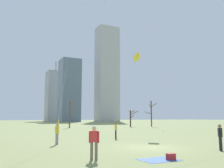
{
  "coord_description": "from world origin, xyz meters",
  "views": [
    {
      "loc": [
        -10.09,
        -14.17,
        2.01
      ],
      "look_at": [
        0.0,
        6.0,
        5.13
      ],
      "focal_mm": 39.21,
      "sensor_mm": 36.0,
      "label": 1
    }
  ],
  "objects": [
    {
      "name": "picnic_spot",
      "position": [
        -2.37,
        -4.5,
        0.09
      ],
      "size": [
        1.81,
        1.42,
        0.31
      ],
      "color": "#3359B2",
      "rests_on": "ground"
    },
    {
      "name": "kite_flyer_midfield_center_teal",
      "position": [
        6.89,
        0.35,
        3.58
      ],
      "size": [
        7.14,
        12.4,
        17.7
      ],
      "color": "gray",
      "rests_on": "ground"
    },
    {
      "name": "bystander_strolling_midfield",
      "position": [
        -5.48,
        -3.02,
        0.9
      ],
      "size": [
        0.46,
        0.34,
        1.62
      ],
      "color": "#726656",
      "rests_on": "ground"
    },
    {
      "name": "skyline_slender_spire",
      "position": [
        47.45,
        107.1,
        26.41
      ],
      "size": [
        11.72,
        8.78,
        52.83
      ],
      "color": "#B2B2B7",
      "rests_on": "ground"
    },
    {
      "name": "bystander_watching_nearby",
      "position": [
        2.65,
        -3.51,
        0.9
      ],
      "size": [
        0.37,
        0.42,
        1.62
      ],
      "color": "black",
      "rests_on": "ground"
    },
    {
      "name": "skyline_mid_tower_left",
      "position": [
        23.01,
        125.09,
        14.25
      ],
      "size": [
        9.68,
        10.11,
        34.23
      ],
      "color": "#9EA3AD",
      "rests_on": "ground"
    },
    {
      "name": "kite_flyer_foreground_right_yellow",
      "position": [
        2.22,
        8.17,
        2.94
      ],
      "size": [
        6.36,
        5.17,
        10.41
      ],
      "color": "black",
      "rests_on": "ground"
    },
    {
      "name": "bare_tree_left_of_center",
      "position": [
        4.35,
        33.54,
        2.96
      ],
      "size": [
        2.66,
        2.29,
        5.35
      ],
      "color": "brown",
      "rests_on": "ground"
    },
    {
      "name": "ground_plane",
      "position": [
        0.0,
        0.0,
        0.0
      ],
      "size": [
        400.0,
        400.0,
        0.0
      ],
      "primitive_type": "plane",
      "color": "#848E56"
    },
    {
      "name": "kite_flyer_midfield_left_white",
      "position": [
        -4.33,
        6.56,
        5.2
      ],
      "size": [
        4.63,
        8.26,
        17.21
      ],
      "color": "gray",
      "rests_on": "ground"
    },
    {
      "name": "skyline_short_annex",
      "position": [
        25.15,
        104.14,
        15.62
      ],
      "size": [
        9.48,
        9.98,
        31.24
      ],
      "color": "slate",
      "rests_on": "ground"
    },
    {
      "name": "bare_tree_leftmost",
      "position": [
        22.95,
        31.88,
        3.12
      ],
      "size": [
        1.75,
        2.65,
        5.84
      ],
      "color": "#4C3828",
      "rests_on": "ground"
    },
    {
      "name": "bare_tree_right_of_center",
      "position": [
        17.98,
        32.62,
        2.1
      ],
      "size": [
        0.99,
        3.7,
        3.73
      ],
      "color": "#423326",
      "rests_on": "ground"
    }
  ]
}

